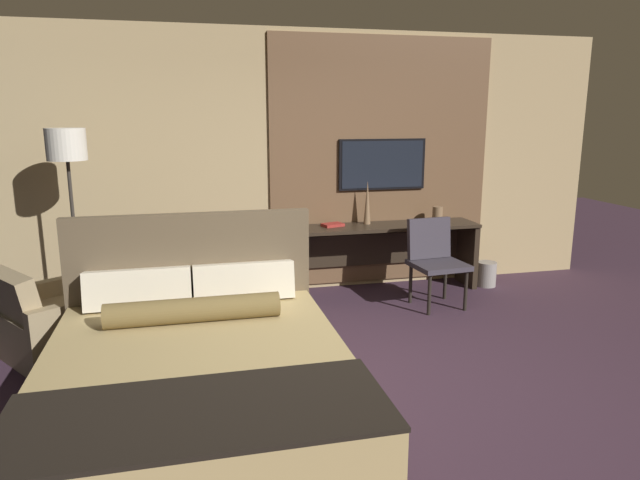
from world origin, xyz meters
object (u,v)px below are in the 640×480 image
at_px(desk_chair, 434,255).
at_px(book, 333,225).
at_px(floor_lamp, 68,161).
at_px(vase_tall, 367,202).
at_px(waste_bin, 486,274).
at_px(tv, 382,164).
at_px(bed, 198,382).
at_px(desk, 386,245).
at_px(vase_short, 437,214).
at_px(armchair_by_window, 55,325).

relative_size(desk_chair, book, 3.50).
relative_size(floor_lamp, vase_tall, 3.79).
distance_m(desk_chair, vase_tall, 0.95).
bearing_deg(waste_bin, tv, 163.69).
relative_size(bed, floor_lamp, 1.23).
bearing_deg(floor_lamp, desk_chair, -3.50).
height_order(desk_chair, floor_lamp, floor_lamp).
bearing_deg(desk, bed, -130.36).
height_order(bed, vase_short, bed).
relative_size(desk, vase_tall, 4.20).
xyz_separation_m(desk_chair, book, (-0.91, 0.62, 0.23)).
bearing_deg(vase_short, tv, 163.85).
bearing_deg(vase_tall, book, -174.73).
bearing_deg(book, tv, 14.84).
distance_m(tv, armchair_by_window, 3.64).
xyz_separation_m(bed, tv, (2.12, 2.69, 1.06)).
bearing_deg(desk_chair, desk, 111.69).
bearing_deg(vase_short, waste_bin, -16.48).
distance_m(tv, floor_lamp, 3.19).
bearing_deg(book, floor_lamp, -170.77).
distance_m(desk, waste_bin, 1.23).
bearing_deg(desk, waste_bin, -7.54).
bearing_deg(waste_bin, vase_short, 163.52).
xyz_separation_m(vase_tall, vase_short, (0.81, -0.05, -0.15)).
relative_size(vase_short, book, 0.67).
height_order(bed, armchair_by_window, bed).
height_order(book, waste_bin, book).
bearing_deg(desk_chair, vase_short, 58.12).
distance_m(armchair_by_window, vase_short, 4.02).
height_order(floor_lamp, waste_bin, floor_lamp).
bearing_deg(desk, desk_chair, -62.95).
distance_m(desk, vase_short, 0.68).
distance_m(bed, floor_lamp, 2.63).
height_order(tv, desk_chair, tv).
bearing_deg(desk, floor_lamp, -173.01).
bearing_deg(tv, floor_lamp, -169.67).
height_order(armchair_by_window, floor_lamp, floor_lamp).
distance_m(book, waste_bin, 1.89).
relative_size(desk_chair, waste_bin, 3.16).
bearing_deg(desk, tv, 90.00).
xyz_separation_m(vase_tall, waste_bin, (1.37, -0.22, -0.84)).
relative_size(floor_lamp, waste_bin, 6.46).
xyz_separation_m(bed, waste_bin, (3.29, 2.34, -0.18)).
distance_m(armchair_by_window, floor_lamp, 1.44).
bearing_deg(armchair_by_window, book, -102.78).
bearing_deg(vase_tall, floor_lamp, -171.31).
height_order(floor_lamp, book, floor_lamp).
relative_size(vase_tall, vase_short, 2.80).
xyz_separation_m(tv, waste_bin, (1.17, -0.34, -1.24)).
distance_m(desk, vase_tall, 0.52).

